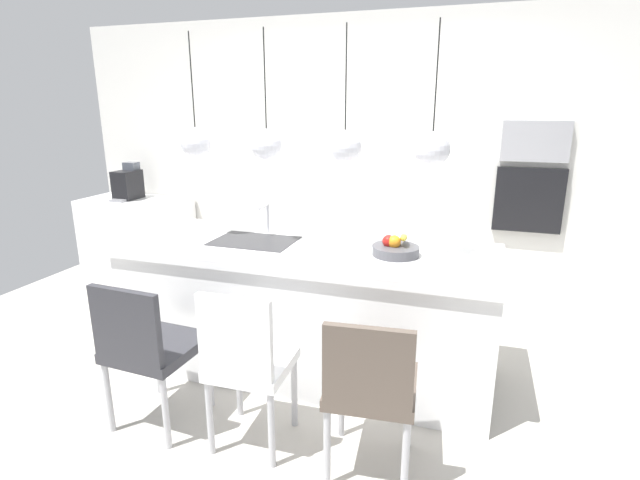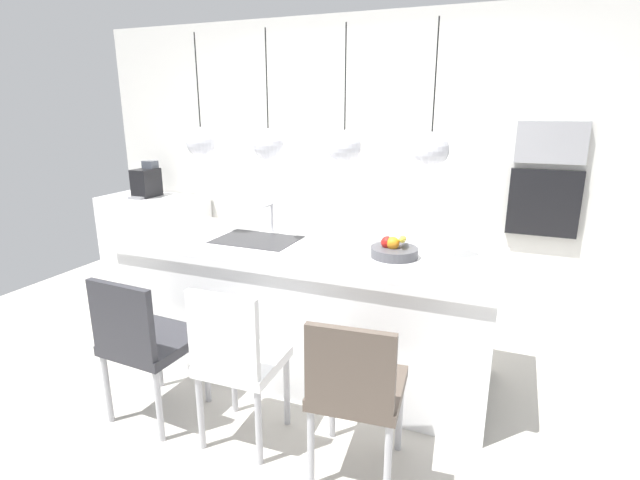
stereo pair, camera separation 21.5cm
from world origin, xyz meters
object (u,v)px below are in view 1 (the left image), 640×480
object	(u,v)px
coffee_machine	(128,184)
oven	(528,200)
chair_far	(371,385)
chair_near	(148,345)
fruit_bowl	(395,248)
chair_middle	(247,360)
microwave	(535,141)

from	to	relation	value
coffee_machine	oven	bearing A→B (deg)	4.30
chair_far	chair_near	bearing A→B (deg)	-179.79
fruit_bowl	coffee_machine	xyz separation A→B (m)	(-3.06, 1.30, 0.05)
fruit_bowl	chair_far	bearing A→B (deg)	-87.16
oven	chair_far	distance (m)	2.65
chair_near	chair_middle	world-z (taller)	chair_middle
fruit_bowl	chair_middle	bearing A→B (deg)	-125.45
microwave	oven	size ratio (longest dim) A/B	0.96
coffee_machine	oven	distance (m)	3.96
microwave	chair_middle	size ratio (longest dim) A/B	0.58
chair_far	fruit_bowl	bearing A→B (deg)	92.84
microwave	chair_near	size ratio (longest dim) A/B	0.60
coffee_machine	chair_middle	size ratio (longest dim) A/B	0.41
oven	coffee_machine	bearing A→B (deg)	-175.70
coffee_machine	chair_far	world-z (taller)	coffee_machine
microwave	chair_middle	world-z (taller)	microwave
microwave	oven	bearing A→B (deg)	0.00
microwave	chair_middle	distance (m)	3.05
microwave	chair_far	xyz separation A→B (m)	(-0.85, -2.46, -1.00)
chair_middle	oven	bearing A→B (deg)	58.56
microwave	chair_near	world-z (taller)	microwave
chair_middle	chair_far	bearing A→B (deg)	0.11
oven	chair_far	world-z (taller)	oven
microwave	oven	world-z (taller)	microwave
chair_far	microwave	bearing A→B (deg)	70.99
coffee_machine	microwave	xyz separation A→B (m)	(3.95, 0.30, 0.51)
coffee_machine	chair_middle	world-z (taller)	coffee_machine
chair_middle	chair_far	size ratio (longest dim) A/B	1.05
fruit_bowl	chair_near	xyz separation A→B (m)	(-1.22, -0.87, -0.43)
microwave	oven	distance (m)	0.50
oven	chair_near	size ratio (longest dim) A/B	0.62
coffee_machine	chair_middle	bearing A→B (deg)	-41.47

